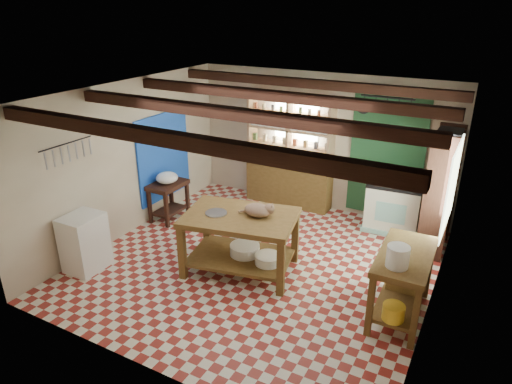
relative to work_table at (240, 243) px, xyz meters
The scene contains 30 objects.
floor 0.55m from the work_table, 58.73° to the left, with size 5.00×5.00×0.02m, color maroon.
ceiling 2.17m from the work_table, 58.73° to the left, with size 5.00×5.00×0.02m, color #4E4F54.
wall_back 2.89m from the work_table, 86.73° to the left, with size 5.00×0.04×2.60m, color beige.
wall_front 2.40m from the work_table, 85.97° to the right, with size 5.00×0.04×2.60m, color beige.
wall_left 2.50m from the work_table, behind, with size 0.04×5.00×2.60m, color beige.
wall_right 2.80m from the work_table, ahead, with size 0.04×5.00×2.60m, color beige.
ceiling_beams 2.05m from the work_table, 58.73° to the left, with size 5.00×3.80×0.15m, color #361B12.
blue_wall_patch 2.67m from the work_table, 153.37° to the left, with size 0.04×1.40×1.60m, color blue.
green_wall_patch 3.17m from the work_table, 62.72° to the left, with size 1.30×0.04×2.30m, color #1E4B29.
window_back 3.03m from the work_table, 97.12° to the left, with size 0.90×0.02×0.80m, color silver.
window_right 3.07m from the work_table, 25.53° to the left, with size 0.02×1.30×1.20m, color silver.
utensil_rail 2.80m from the work_table, 157.61° to the right, with size 0.06×0.90×0.28m, color black.
pot_rack 3.21m from the work_table, 58.64° to the left, with size 0.86×0.12×0.36m, color black.
shelving_unit 2.68m from the work_table, 98.68° to the left, with size 1.70×0.34×2.20m, color tan.
tall_rack 3.24m from the work_table, 40.19° to the left, with size 0.40×0.86×2.00m, color #361B12.
work_table is the anchor object (origin of this frame).
stove 2.94m from the work_table, 54.96° to the left, with size 0.91×0.61×0.89m, color beige.
prep_table 2.23m from the work_table, 156.69° to the left, with size 0.49×0.71×0.72m, color #361B12.
white_cabinet 2.33m from the work_table, 152.39° to the right, with size 0.48×0.58×0.87m, color white.
right_counter 2.34m from the work_table, ahead, with size 0.63×1.26×0.90m, color brown.
cat 0.60m from the work_table, 23.04° to the left, with size 0.40×0.30×0.18m, color #9B745A.
steel_tray 0.58m from the work_table, 160.14° to the right, with size 0.32×0.32×0.02m, color #9B9AA1.
basin_large 0.15m from the work_table, 56.73° to the left, with size 0.45×0.45×0.16m, color white.
basin_small 0.48m from the work_table, ahead, with size 0.38×0.38×0.13m, color white.
kettle_left 2.85m from the work_table, 58.95° to the left, with size 0.19×0.19×0.22m, color #9B9AA1.
kettle_right 3.05m from the work_table, 53.48° to the left, with size 0.15×0.15×0.18m, color black.
enamel_bowl 2.25m from the work_table, 156.69° to the left, with size 0.40×0.40×0.20m, color white.
white_bucket 2.39m from the work_table, ahead, with size 0.26×0.26×0.26m, color white.
wicker_basket 2.35m from the work_table, ahead, with size 0.43×0.35×0.30m, color olive.
yellow_tub 2.39m from the work_table, 10.04° to the right, with size 0.26×0.26×0.19m, color yellow.
Camera 1 is at (2.87, -5.37, 3.75)m, focal length 32.00 mm.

